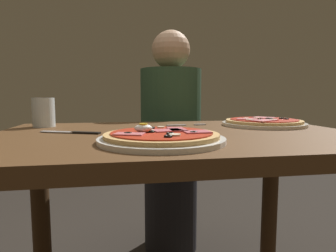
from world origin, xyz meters
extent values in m
cube|color=brown|center=(0.00, 0.00, 0.71)|extent=(1.12, 0.74, 0.04)
cylinder|color=#3C2715|center=(-0.50, 0.31, 0.34)|extent=(0.07, 0.07, 0.69)
cylinder|color=#3C2715|center=(0.50, 0.31, 0.34)|extent=(0.07, 0.07, 0.69)
cylinder|color=white|center=(-0.08, -0.17, 0.73)|extent=(0.31, 0.31, 0.01)
cylinder|color=tan|center=(-0.08, -0.17, 0.75)|extent=(0.28, 0.28, 0.01)
cylinder|color=#B72D19|center=(-0.08, -0.17, 0.75)|extent=(0.25, 0.25, 0.00)
torus|color=black|center=(-0.01, -0.21, 0.76)|extent=(0.02, 0.02, 0.00)
torus|color=black|center=(-0.09, -0.10, 0.76)|extent=(0.02, 0.02, 0.00)
torus|color=black|center=(-0.10, -0.18, 0.76)|extent=(0.02, 0.02, 0.00)
torus|color=black|center=(-0.16, -0.20, 0.76)|extent=(0.02, 0.02, 0.00)
torus|color=black|center=(-0.06, -0.22, 0.76)|extent=(0.02, 0.02, 0.00)
torus|color=black|center=(-0.08, -0.26, 0.76)|extent=(0.02, 0.02, 0.00)
cube|color=#C65B66|center=(0.01, -0.20, 0.76)|extent=(0.06, 0.05, 0.00)
cube|color=#C65B66|center=(-0.06, -0.16, 0.76)|extent=(0.08, 0.06, 0.00)
cube|color=#D16B70|center=(-0.16, -0.21, 0.76)|extent=(0.08, 0.06, 0.00)
cube|color=#C65B66|center=(-0.03, -0.14, 0.76)|extent=(0.04, 0.09, 0.00)
cylinder|color=beige|center=(-0.06, -0.24, 0.76)|extent=(0.03, 0.03, 0.00)
cylinder|color=beige|center=(-0.07, -0.09, 0.76)|extent=(0.02, 0.02, 0.00)
cylinder|color=beige|center=(-0.11, -0.13, 0.76)|extent=(0.02, 0.02, 0.00)
cylinder|color=beige|center=(-0.11, -0.16, 0.76)|extent=(0.03, 0.03, 0.00)
ellipsoid|color=white|center=(-0.12, -0.17, 0.76)|extent=(0.04, 0.03, 0.02)
cylinder|color=yellow|center=(-0.12, -0.17, 0.77)|extent=(0.02, 0.02, 0.00)
cylinder|color=silver|center=(0.36, 0.14, 0.73)|extent=(0.31, 0.31, 0.01)
cylinder|color=tan|center=(0.36, 0.14, 0.75)|extent=(0.28, 0.28, 0.01)
cylinder|color=#A82314|center=(0.36, 0.14, 0.75)|extent=(0.25, 0.25, 0.00)
torus|color=black|center=(0.44, 0.11, 0.76)|extent=(0.02, 0.02, 0.00)
torus|color=black|center=(0.33, 0.11, 0.76)|extent=(0.02, 0.02, 0.00)
torus|color=black|center=(0.38, 0.14, 0.76)|extent=(0.02, 0.02, 0.00)
torus|color=black|center=(0.43, 0.14, 0.76)|extent=(0.02, 0.02, 0.00)
torus|color=black|center=(0.38, 0.15, 0.76)|extent=(0.02, 0.02, 0.00)
cube|color=#D16B70|center=(0.39, 0.19, 0.76)|extent=(0.10, 0.10, 0.00)
cube|color=#D16B70|center=(0.29, 0.14, 0.76)|extent=(0.09, 0.08, 0.00)
cube|color=#D16B70|center=(0.33, 0.07, 0.76)|extent=(0.11, 0.09, 0.00)
cylinder|color=beige|center=(0.30, 0.17, 0.76)|extent=(0.02, 0.02, 0.00)
cylinder|color=beige|center=(0.37, 0.09, 0.76)|extent=(0.03, 0.03, 0.00)
cylinder|color=beige|center=(0.35, 0.17, 0.76)|extent=(0.02, 0.02, 0.00)
cylinder|color=beige|center=(0.28, 0.10, 0.76)|extent=(0.03, 0.03, 0.00)
cylinder|color=silver|center=(-0.45, 0.24, 0.78)|extent=(0.08, 0.08, 0.11)
cylinder|color=silver|center=(-0.45, 0.24, 0.75)|extent=(0.07, 0.07, 0.04)
cube|color=silver|center=(0.03, 0.18, 0.73)|extent=(0.08, 0.03, 0.00)
cube|color=silver|center=(0.13, 0.19, 0.73)|extent=(0.04, 0.01, 0.00)
cube|color=silver|center=(0.13, 0.20, 0.73)|extent=(0.04, 0.01, 0.00)
cube|color=silver|center=(0.13, 0.20, 0.73)|extent=(0.04, 0.01, 0.00)
cube|color=silver|center=(0.13, 0.20, 0.73)|extent=(0.04, 0.01, 0.00)
cube|color=silver|center=(-0.37, 0.05, 0.73)|extent=(0.11, 0.06, 0.00)
cube|color=black|center=(-0.28, 0.02, 0.73)|extent=(0.09, 0.05, 0.01)
cylinder|color=black|center=(0.09, 0.63, 0.23)|extent=(0.29, 0.29, 0.46)
cylinder|color=#2D4C33|center=(0.09, 0.63, 0.72)|extent=(0.32, 0.32, 0.52)
sphere|color=tan|center=(0.09, 0.63, 1.08)|extent=(0.20, 0.20, 0.20)
camera|label=1|loc=(-0.18, -0.85, 0.84)|focal=30.28mm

